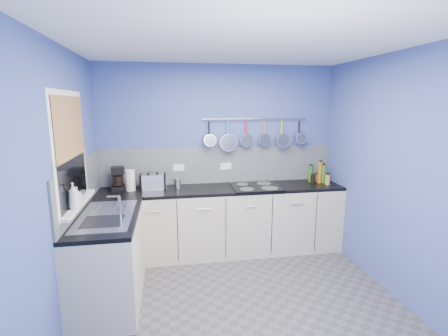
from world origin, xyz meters
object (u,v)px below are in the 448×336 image
object	(u,v)px
hob	(256,187)
coffee_maker	(118,179)
soap_bottle_a	(73,196)
canister	(178,183)
soap_bottle_b	(77,196)
toaster	(153,182)
paper_towel	(130,180)

from	to	relation	value
hob	coffee_maker	bearing A→B (deg)	175.19
soap_bottle_a	canister	size ratio (longest dim) A/B	1.93
soap_bottle_b	hob	bearing A→B (deg)	25.46
hob	canister	bearing A→B (deg)	172.49
toaster	hob	xyz separation A→B (m)	(1.33, -0.12, -0.09)
canister	hob	xyz separation A→B (m)	(1.02, -0.13, -0.06)
soap_bottle_b	coffee_maker	bearing A→B (deg)	79.09
soap_bottle_a	toaster	xyz separation A→B (m)	(0.64, 1.17, -0.17)
soap_bottle_b	toaster	world-z (taller)	soap_bottle_b
coffee_maker	toaster	world-z (taller)	coffee_maker
soap_bottle_a	coffee_maker	bearing A→B (deg)	80.10
toaster	canister	size ratio (longest dim) A/B	2.47
soap_bottle_a	canister	xyz separation A→B (m)	(0.96, 1.19, -0.21)
soap_bottle_b	toaster	bearing A→B (deg)	58.72
canister	coffee_maker	bearing A→B (deg)	178.90
paper_towel	coffee_maker	bearing A→B (deg)	161.81
paper_towel	toaster	xyz separation A→B (m)	(0.28, 0.02, -0.03)
hob	toaster	bearing A→B (deg)	174.86
soap_bottle_a	soap_bottle_b	distance (m)	0.12
soap_bottle_b	coffee_maker	xyz separation A→B (m)	(0.21, 1.09, -0.09)
coffee_maker	soap_bottle_b	bearing A→B (deg)	-106.98
soap_bottle_a	canister	distance (m)	1.54
soap_bottle_a	coffee_maker	xyz separation A→B (m)	(0.21, 1.20, -0.12)
toaster	canister	bearing A→B (deg)	-8.06
soap_bottle_b	coffee_maker	distance (m)	1.11
canister	hob	distance (m)	1.03
paper_towel	hob	bearing A→B (deg)	-3.47
soap_bottle_a	coffee_maker	distance (m)	1.23
coffee_maker	hob	distance (m)	1.78
paper_towel	coffee_maker	xyz separation A→B (m)	(-0.16, 0.05, 0.02)
soap_bottle_a	hob	xyz separation A→B (m)	(1.97, 1.05, -0.26)
soap_bottle_a	toaster	world-z (taller)	soap_bottle_a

